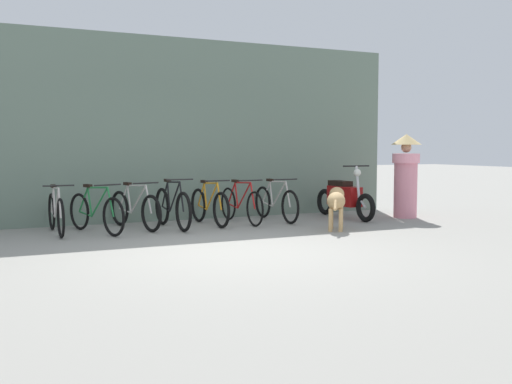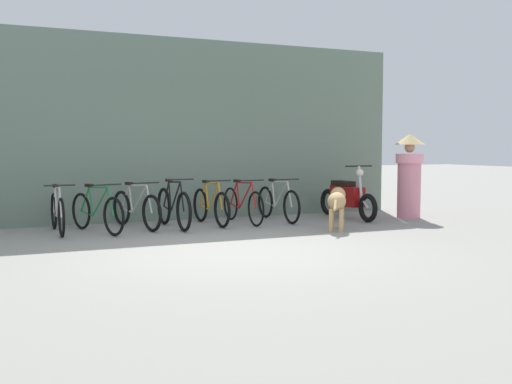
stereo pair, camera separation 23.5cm
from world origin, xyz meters
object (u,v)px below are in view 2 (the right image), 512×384
Objects in this scene: bicycle_0 at (57,212)px; person_in_robes at (409,173)px; bicycle_5 at (243,204)px; bicycle_6 at (278,203)px; stray_dog at (337,201)px; bicycle_4 at (211,206)px; bicycle_1 at (97,212)px; bicycle_2 at (136,209)px; motorcycle at (347,197)px; bicycle_3 at (173,208)px.

bicycle_0 is 6.45m from person_in_robes.
bicycle_0 is 3.17m from bicycle_5.
bicycle_6 reaches higher than stray_dog.
bicycle_6 is at bearing 87.57° from bicycle_4.
bicycle_2 is at bearing 89.00° from bicycle_1.
bicycle_2 is (1.26, 0.05, -0.00)m from bicycle_0.
motorcycle is at bearing 70.41° from bicycle_1.
motorcycle reaches higher than bicycle_5.
motorcycle is 1.16× the size of person_in_robes.
bicycle_3 reaches higher than bicycle_1.
bicycle_5 is 1.81m from stray_dog.
bicycle_2 is at bearing -91.81° from bicycle_6.
bicycle_5 is at bearing 85.60° from bicycle_4.
bicycle_4 reaches higher than bicycle_0.
bicycle_6 is at bearing 74.40° from bicycle_2.
bicycle_0 is 1.73× the size of stray_dog.
bicycle_6 is 0.90× the size of motorcycle.
bicycle_2 is 0.88× the size of motorcycle.
bicycle_5 is (3.17, -0.01, 0.01)m from bicycle_0.
bicycle_1 is at bearing -91.64° from bicycle_3.
person_in_robes is (6.40, -0.57, 0.54)m from bicycle_0.
bicycle_3 is 0.99× the size of bicycle_5.
stray_dog is 0.58× the size of person_in_robes.
bicycle_2 is at bearing 97.89° from stray_dog.
bicycle_5 is at bearing 71.74° from stray_dog.
bicycle_4 is 2.71m from motorcycle.
person_in_robes is at bearing -33.48° from stray_dog.
bicycle_4 is at bearing -95.06° from motorcycle.
person_in_robes is (5.14, -0.62, 0.55)m from bicycle_2.
person_in_robes reaches higher than bicycle_3.
bicycle_0 is 0.95× the size of bicycle_5.
bicycle_1 is 0.72m from bicycle_2.
bicycle_1 is 5.86m from person_in_robes.
bicycle_1 reaches higher than stray_dog.
bicycle_3 is 1.00× the size of bicycle_6.
bicycle_0 is 0.86× the size of motorcycle.
bicycle_3 is (0.59, -0.19, 0.02)m from bicycle_2.
bicycle_5 is at bearing 74.03° from bicycle_1.
bicycle_0 is at bearing -103.13° from bicycle_2.
bicycle_6 is at bearing 19.60° from person_in_robes.
bicycle_0 is 2.57m from bicycle_4.
bicycle_5 reaches higher than bicycle_2.
motorcycle reaches higher than bicycle_1.
bicycle_4 is 0.84× the size of motorcycle.
bicycle_3 reaches higher than bicycle_0.
motorcycle reaches higher than bicycle_4.
bicycle_4 is 0.60m from bicycle_5.
bicycle_3 is 1.06× the size of bicycle_4.
bicycle_3 is 1.80× the size of stray_dog.
bicycle_4 reaches higher than bicycle_2.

